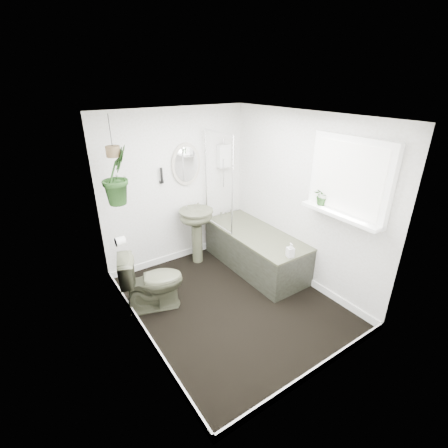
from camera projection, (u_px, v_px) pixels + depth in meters
floor at (230, 302)px, 4.21m from camera, size 2.30×2.80×0.02m
ceiling at (232, 115)px, 3.25m from camera, size 2.30×2.80×0.02m
wall_back at (176, 189)px, 4.80m from camera, size 2.30×0.02×2.30m
wall_front at (330, 278)px, 2.67m from camera, size 2.30×0.02×2.30m
wall_left at (134, 248)px, 3.14m from camera, size 0.02×2.80×2.30m
wall_right at (302, 201)px, 4.32m from camera, size 0.02×2.80×2.30m
skirting at (230, 298)px, 4.19m from camera, size 2.30×2.80×0.10m
bathtub at (255, 250)px, 4.87m from camera, size 0.72×1.72×0.58m
bath_screen at (218, 182)px, 4.67m from camera, size 0.04×0.72×1.40m
shower_box at (224, 156)px, 4.99m from camera, size 0.20×0.10×0.35m
oval_mirror at (186, 164)px, 4.70m from camera, size 0.46×0.03×0.62m
wall_sconce at (162, 176)px, 4.53m from camera, size 0.04×0.04×0.22m
toilet_roll_holder at (120, 241)px, 3.80m from camera, size 0.11×0.11×0.11m
window_recess at (350, 178)px, 3.55m from camera, size 0.08×1.00×0.90m
window_sill at (340, 214)px, 3.69m from camera, size 0.18×1.00×0.04m
window_blinds at (347, 178)px, 3.53m from camera, size 0.01×0.86×0.76m
toilet at (152, 281)px, 3.97m from camera, size 0.84×0.63×0.76m
pedestal_sink at (197, 236)px, 4.97m from camera, size 0.54×0.47×0.87m
sill_plant at (322, 196)px, 3.88m from camera, size 0.23×0.20×0.23m
hanging_plant at (116, 176)px, 3.76m from camera, size 0.48×0.47×0.68m
soap_bottle at (290, 250)px, 4.07m from camera, size 0.11×0.11×0.19m
hanging_pot at (113, 151)px, 3.65m from camera, size 0.16×0.16×0.12m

